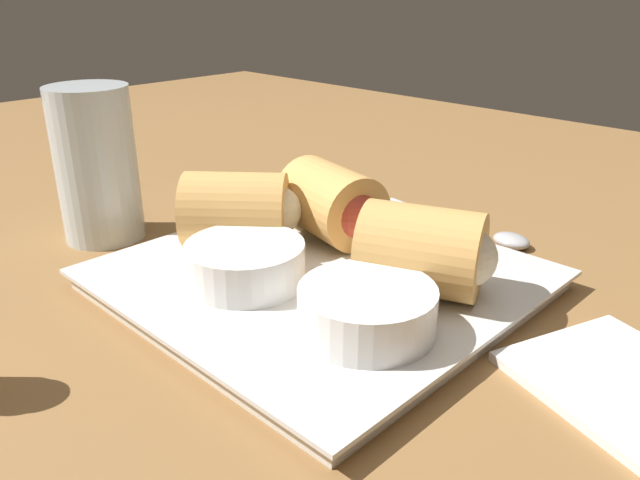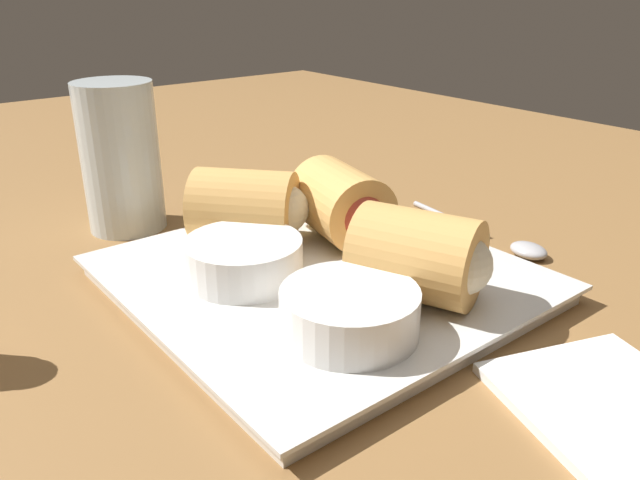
# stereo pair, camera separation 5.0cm
# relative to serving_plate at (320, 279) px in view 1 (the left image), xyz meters

# --- Properties ---
(table_surface) EXTENTS (1.80, 1.40, 0.02)m
(table_surface) POSITION_rel_serving_plate_xyz_m (0.02, 0.01, -0.02)
(table_surface) COLOR olive
(table_surface) RESTS_ON ground
(serving_plate) EXTENTS (0.27, 0.26, 0.01)m
(serving_plate) POSITION_rel_serving_plate_xyz_m (0.00, 0.00, 0.00)
(serving_plate) COLOR silver
(serving_plate) RESTS_ON table_surface
(roll_front_left) EXTENTS (0.09, 0.08, 0.06)m
(roll_front_left) POSITION_rel_serving_plate_xyz_m (0.03, -0.05, 0.04)
(roll_front_left) COLOR #DBA356
(roll_front_left) RESTS_ON serving_plate
(roll_front_right) EXTENTS (0.09, 0.08, 0.06)m
(roll_front_right) POSITION_rel_serving_plate_xyz_m (-0.07, -0.03, 0.04)
(roll_front_right) COLOR #DBA356
(roll_front_right) RESTS_ON serving_plate
(roll_back_left) EXTENTS (0.10, 0.10, 0.06)m
(roll_back_left) POSITION_rel_serving_plate_xyz_m (0.07, 0.01, 0.04)
(roll_back_left) COLOR #DBA356
(roll_back_left) RESTS_ON serving_plate
(dipping_bowl_near) EXTENTS (0.08, 0.08, 0.03)m
(dipping_bowl_near) POSITION_rel_serving_plate_xyz_m (0.02, 0.05, 0.02)
(dipping_bowl_near) COLOR white
(dipping_bowl_near) RESTS_ON serving_plate
(dipping_bowl_far) EXTENTS (0.08, 0.08, 0.03)m
(dipping_bowl_far) POSITION_rel_serving_plate_xyz_m (-0.08, 0.04, 0.02)
(dipping_bowl_far) COLOR white
(dipping_bowl_far) RESTS_ON serving_plate
(spoon) EXTENTS (0.16, 0.04, 0.01)m
(spoon) POSITION_rel_serving_plate_xyz_m (-0.04, -0.17, -0.00)
(spoon) COLOR #B2B2B7
(spoon) RESTS_ON table_surface
(napkin) EXTENTS (0.14, 0.13, 0.01)m
(napkin) POSITION_rel_serving_plate_xyz_m (-0.21, -0.03, -0.00)
(napkin) COLOR white
(napkin) RESTS_ON table_surface
(drinking_glass) EXTENTS (0.07, 0.07, 0.13)m
(drinking_glass) POSITION_rel_serving_plate_xyz_m (0.21, 0.06, 0.06)
(drinking_glass) COLOR silver
(drinking_glass) RESTS_ON table_surface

